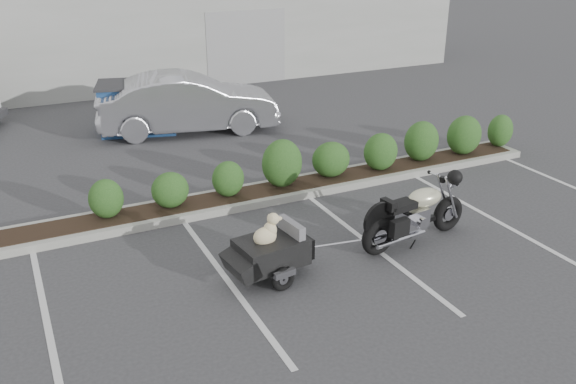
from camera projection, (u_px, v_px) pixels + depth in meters
name	position (u px, v px, depth m)	size (l,w,h in m)	color
ground	(296.00, 245.00, 10.73)	(90.00, 90.00, 0.00)	#38383A
planter_kerb	(292.00, 188.00, 12.93)	(12.00, 1.00, 0.15)	#9E9E93
building	(104.00, 18.00, 24.04)	(26.00, 10.00, 4.00)	#9EA099
motorcycle	(416.00, 215.00, 10.64)	(2.35, 0.88, 1.35)	black
pet_trailer	(270.00, 251.00, 9.56)	(1.89, 1.07, 1.12)	black
sedan	(188.00, 103.00, 16.61)	(1.69, 4.84, 1.60)	silver
dumpster	(138.00, 107.00, 16.68)	(2.36, 1.90, 1.36)	navy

